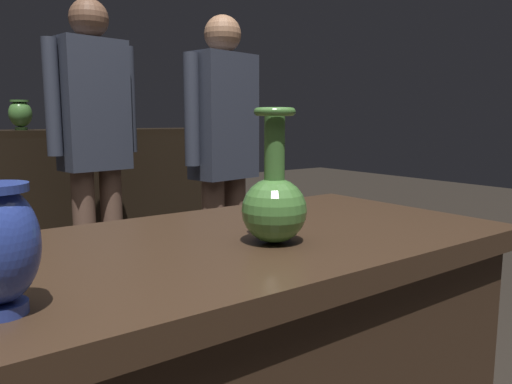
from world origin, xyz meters
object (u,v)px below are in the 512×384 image
at_px(shelf_vase_center, 20,114).
at_px(visitor_center_back, 95,139).
at_px(vase_centerpiece, 274,201).
at_px(shelf_vase_right, 109,119).
at_px(visitor_near_right, 224,150).

relative_size(shelf_vase_center, visitor_center_back, 0.10).
bearing_deg(shelf_vase_center, vase_centerpiece, -89.30).
distance_m(vase_centerpiece, shelf_vase_right, 2.33).
relative_size(vase_centerpiece, shelf_vase_right, 1.27).
bearing_deg(shelf_vase_right, visitor_near_right, -78.18).
relative_size(visitor_center_back, visitor_near_right, 1.05).
height_order(vase_centerpiece, shelf_vase_center, shelf_vase_center).
height_order(vase_centerpiece, shelf_vase_right, shelf_vase_right).
xyz_separation_m(shelf_vase_center, visitor_center_back, (0.22, -0.55, -0.13)).
height_order(visitor_center_back, visitor_near_right, visitor_center_back).
height_order(shelf_vase_center, visitor_near_right, visitor_near_right).
bearing_deg(shelf_vase_center, shelf_vase_right, 4.89).
relative_size(shelf_vase_center, shelf_vase_right, 0.78).
distance_m(shelf_vase_right, visitor_near_right, 1.03).
height_order(shelf_vase_right, visitor_center_back, visitor_center_back).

